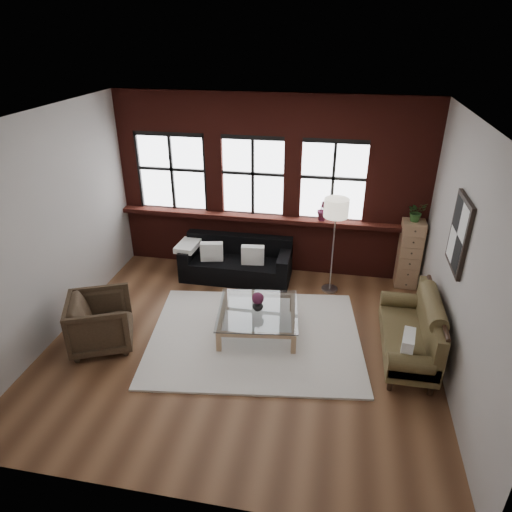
% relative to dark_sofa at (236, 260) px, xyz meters
% --- Properties ---
extents(floor, '(5.50, 5.50, 0.00)m').
position_rel_dark_sofa_xyz_m(floor, '(0.51, -1.90, -0.35)').
color(floor, '#55331F').
rests_on(floor, ground).
extents(ceiling, '(5.50, 5.50, 0.00)m').
position_rel_dark_sofa_xyz_m(ceiling, '(0.51, -1.90, 2.85)').
color(ceiling, white).
rests_on(ceiling, ground).
extents(wall_back, '(5.50, 0.00, 5.50)m').
position_rel_dark_sofa_xyz_m(wall_back, '(0.51, 0.60, 1.25)').
color(wall_back, '#A7A19C').
rests_on(wall_back, ground).
extents(wall_front, '(5.50, 0.00, 5.50)m').
position_rel_dark_sofa_xyz_m(wall_front, '(0.51, -4.40, 1.25)').
color(wall_front, '#A7A19C').
rests_on(wall_front, ground).
extents(wall_left, '(0.00, 5.00, 5.00)m').
position_rel_dark_sofa_xyz_m(wall_left, '(-2.24, -1.90, 1.25)').
color(wall_left, '#A7A19C').
rests_on(wall_left, ground).
extents(wall_right, '(0.00, 5.00, 5.00)m').
position_rel_dark_sofa_xyz_m(wall_right, '(3.26, -1.90, 1.25)').
color(wall_right, '#A7A19C').
rests_on(wall_right, ground).
extents(brick_backwall, '(5.50, 0.12, 3.20)m').
position_rel_dark_sofa_xyz_m(brick_backwall, '(0.51, 0.54, 1.25)').
color(brick_backwall, '#4A1711').
rests_on(brick_backwall, floor).
extents(sill_ledge, '(5.50, 0.30, 0.08)m').
position_rel_dark_sofa_xyz_m(sill_ledge, '(0.51, 0.45, 0.69)').
color(sill_ledge, '#4A1711').
rests_on(sill_ledge, brick_backwall).
extents(window_left, '(1.38, 0.10, 1.50)m').
position_rel_dark_sofa_xyz_m(window_left, '(-1.29, 0.55, 1.40)').
color(window_left, black).
rests_on(window_left, brick_backwall).
extents(window_mid, '(1.38, 0.10, 1.50)m').
position_rel_dark_sofa_xyz_m(window_mid, '(0.21, 0.55, 1.40)').
color(window_mid, black).
rests_on(window_mid, brick_backwall).
extents(window_right, '(1.38, 0.10, 1.50)m').
position_rel_dark_sofa_xyz_m(window_right, '(1.61, 0.55, 1.40)').
color(window_right, black).
rests_on(window_right, brick_backwall).
extents(wall_poster, '(0.05, 0.74, 0.94)m').
position_rel_dark_sofa_xyz_m(wall_poster, '(3.23, -1.60, 1.50)').
color(wall_poster, black).
rests_on(wall_poster, wall_right).
extents(shag_rug, '(3.38, 2.81, 0.03)m').
position_rel_dark_sofa_xyz_m(shag_rug, '(0.67, -1.71, -0.34)').
color(shag_rug, beige).
rests_on(shag_rug, floor).
extents(dark_sofa, '(1.96, 0.79, 0.71)m').
position_rel_dark_sofa_xyz_m(dark_sofa, '(0.00, 0.00, 0.00)').
color(dark_sofa, black).
rests_on(dark_sofa, floor).
extents(pillow_a, '(0.42, 0.22, 0.34)m').
position_rel_dark_sofa_xyz_m(pillow_a, '(-0.42, -0.10, 0.19)').
color(pillow_a, white).
rests_on(pillow_a, dark_sofa).
extents(pillow_b, '(0.41, 0.19, 0.34)m').
position_rel_dark_sofa_xyz_m(pillow_b, '(0.33, -0.10, 0.19)').
color(pillow_b, white).
rests_on(pillow_b, dark_sofa).
extents(vintage_settee, '(0.74, 1.67, 0.89)m').
position_rel_dark_sofa_xyz_m(vintage_settee, '(2.81, -1.75, 0.09)').
color(vintage_settee, brown).
rests_on(vintage_settee, floor).
extents(pillow_settee, '(0.20, 0.40, 0.34)m').
position_rel_dark_sofa_xyz_m(pillow_settee, '(2.73, -2.26, 0.21)').
color(pillow_settee, white).
rests_on(pillow_settee, vintage_settee).
extents(armchair, '(1.12, 1.11, 0.78)m').
position_rel_dark_sofa_xyz_m(armchair, '(-1.45, -2.27, 0.04)').
color(armchair, '#322519').
rests_on(armchair, floor).
extents(coffee_table, '(1.32, 1.32, 0.39)m').
position_rel_dark_sofa_xyz_m(coffee_table, '(0.68, -1.55, -0.17)').
color(coffee_table, '#A37B58').
rests_on(coffee_table, shag_rug).
extents(vase, '(0.18, 0.18, 0.17)m').
position_rel_dark_sofa_xyz_m(vase, '(0.68, -1.55, 0.11)').
color(vase, '#B2B2B2').
rests_on(vase, coffee_table).
extents(flowers, '(0.18, 0.18, 0.18)m').
position_rel_dark_sofa_xyz_m(flowers, '(0.68, -1.55, 0.23)').
color(flowers, '#571D39').
rests_on(flowers, vase).
extents(drawer_chest, '(0.38, 0.38, 1.22)m').
position_rel_dark_sofa_xyz_m(drawer_chest, '(3.02, 0.33, 0.26)').
color(drawer_chest, '#A37B58').
rests_on(drawer_chest, floor).
extents(potted_plant_top, '(0.38, 0.36, 0.33)m').
position_rel_dark_sofa_xyz_m(potted_plant_top, '(3.02, 0.33, 1.03)').
color(potted_plant_top, '#2D5923').
rests_on(potted_plant_top, drawer_chest).
extents(floor_lamp, '(0.40, 0.40, 1.83)m').
position_rel_dark_sofa_xyz_m(floor_lamp, '(1.70, -0.12, 0.56)').
color(floor_lamp, '#A5A5A8').
rests_on(floor_lamp, floor).
extents(sill_plant, '(0.24, 0.20, 0.40)m').
position_rel_dark_sofa_xyz_m(sill_plant, '(1.49, 0.42, 0.93)').
color(sill_plant, '#571D39').
rests_on(sill_plant, sill_ledge).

